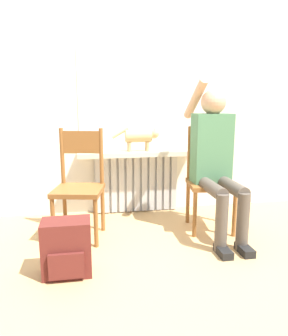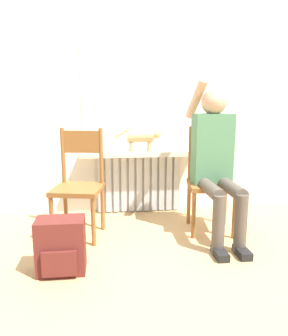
{
  "view_description": "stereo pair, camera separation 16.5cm",
  "coord_description": "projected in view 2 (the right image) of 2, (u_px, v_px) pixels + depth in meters",
  "views": [
    {
      "loc": [
        -0.51,
        -2.25,
        1.18
      ],
      "look_at": [
        0.0,
        0.67,
        0.58
      ],
      "focal_mm": 35.0,
      "sensor_mm": 36.0,
      "label": 1
    },
    {
      "loc": [
        -0.35,
        -2.27,
        1.18
      ],
      "look_at": [
        0.0,
        0.67,
        0.58
      ],
      "focal_mm": 35.0,
      "sensor_mm": 36.0,
      "label": 2
    }
  ],
  "objects": [
    {
      "name": "chair_right",
      "position": [
        210.0,
        179.0,
        3.01
      ],
      "size": [
        0.45,
        0.45,
        0.95
      ],
      "rotation": [
        0.0,
        0.0,
        -0.13
      ],
      "color": "brown",
      "rests_on": "ground_plane"
    },
    {
      "name": "chair_left",
      "position": [
        79.0,
        183.0,
        2.87
      ],
      "size": [
        0.48,
        0.48,
        0.95
      ],
      "rotation": [
        0.0,
        0.0,
        -0.21
      ],
      "color": "brown",
      "rests_on": "ground_plane"
    },
    {
      "name": "window_glass",
      "position": [
        138.0,
        97.0,
        3.4
      ],
      "size": [
        1.18,
        0.01,
        1.08
      ],
      "color": "white",
      "rests_on": "windowsill"
    },
    {
      "name": "cat",
      "position": [
        143.0,
        136.0,
        3.33
      ],
      "size": [
        0.49,
        0.13,
        0.25
      ],
      "color": "#DBB77A",
      "rests_on": "windowsill"
    },
    {
      "name": "person",
      "position": [
        216.0,
        156.0,
        2.84
      ],
      "size": [
        0.36,
        1.04,
        1.4
      ],
      "color": "brown",
      "rests_on": "ground_plane"
    },
    {
      "name": "windowsill",
      "position": [
        139.0,
        153.0,
        3.39
      ],
      "size": [
        1.23,
        0.26,
        0.05
      ],
      "color": "beige",
      "rests_on": "radiator"
    },
    {
      "name": "wall_with_window",
      "position": [
        138.0,
        85.0,
        3.41
      ],
      "size": [
        7.0,
        0.06,
        2.7
      ],
      "color": "white",
      "rests_on": "ground_plane"
    },
    {
      "name": "radiator",
      "position": [
        139.0,
        183.0,
        3.54
      ],
      "size": [
        0.9,
        0.08,
        0.63
      ],
      "color": "silver",
      "rests_on": "ground_plane"
    },
    {
      "name": "backpack",
      "position": [
        61.0,
        246.0,
        2.28
      ],
      "size": [
        0.33,
        0.24,
        0.39
      ],
      "color": "maroon",
      "rests_on": "ground_plane"
    },
    {
      "name": "ground_plane",
      "position": [
        154.0,
        260.0,
        2.48
      ],
      "size": [
        12.0,
        12.0,
        0.0
      ],
      "primitive_type": "plane",
      "color": "tan"
    }
  ]
}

